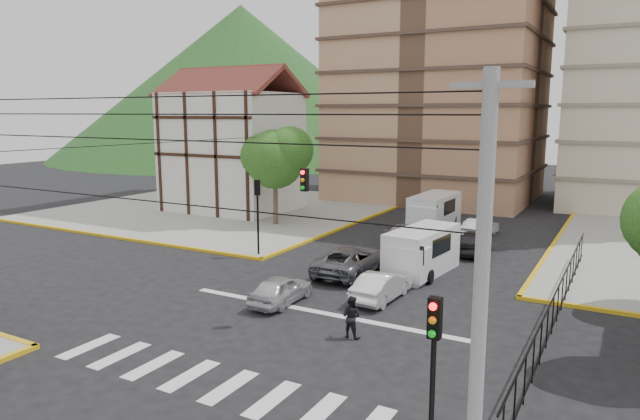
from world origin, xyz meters
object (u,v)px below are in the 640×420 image
Objects in this scene: van_left_lane at (433,213)px; pedestrian_crosswalk at (351,317)px; traffic_light_se at (433,362)px; car_white_front_right at (382,286)px; traffic_light_nw at (258,204)px; car_silver_front_left at (281,290)px; van_right_lane at (420,253)px.

van_left_lane is 3.51× the size of pedestrian_crosswalk.
traffic_light_se is 1.12× the size of car_white_front_right.
car_silver_front_left is (5.72, -6.40, -2.48)m from traffic_light_nw.
van_right_lane is at bearing -118.59° from car_silver_front_left.
van_left_lane is (6.51, 12.64, -1.88)m from traffic_light_nw.
car_white_front_right is (9.45, -3.78, -2.46)m from traffic_light_nw.
car_silver_front_left is 4.56m from car_white_front_right.
van_right_lane reaches higher than car_white_front_right.
van_right_lane is 1.40× the size of car_white_front_right.
traffic_light_se is 22.06m from traffic_light_nw.
pedestrian_crosswalk is (10.16, -8.40, -2.30)m from traffic_light_nw.
traffic_light_se reaches higher than van_left_lane.
van_left_lane is at bearing 107.84° from traffic_light_se.
car_white_front_right is 4.67m from pedestrian_crosswalk.
traffic_light_se is at bearing -63.54° from van_right_lane.
traffic_light_nw reaches higher than car_silver_front_left.
car_silver_front_left is at bearing -90.12° from van_left_lane.
van_right_lane is 9.42m from pedestrian_crosswalk.
traffic_light_se reaches higher than van_right_lane.
traffic_light_se is at bearing 130.60° from pedestrian_crosswalk.
traffic_light_nw is at bearing 135.00° from traffic_light_se.
van_left_lane is 16.70m from car_white_front_right.
car_white_front_right is at bearing -21.82° from traffic_light_nw.
car_white_front_right is (3.73, 2.62, 0.02)m from car_silver_front_left.
pedestrian_crosswalk is at bearing -77.89° from van_left_lane.
traffic_light_nw reaches higher than car_white_front_right.
traffic_light_nw is at bearing -19.76° from car_white_front_right.
car_silver_front_left is 4.87m from pedestrian_crosswalk.
traffic_light_se reaches higher than car_silver_front_left.
traffic_light_nw reaches higher than pedestrian_crosswalk.
van_right_lane is at bearing -72.95° from van_left_lane.
car_white_front_right is at bearing -77.72° from pedestrian_crosswalk.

